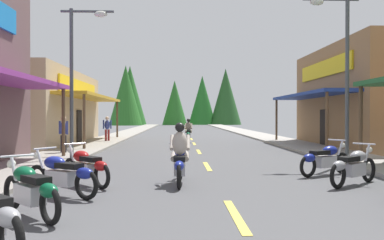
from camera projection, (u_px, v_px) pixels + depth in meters
name	position (u px, v px, depth m)	size (l,w,h in m)	color
ground	(191.00, 139.00, 31.11)	(9.38, 93.10, 0.10)	#4C4C4F
sidewalk_left	(113.00, 138.00, 30.90)	(2.56, 93.10, 0.12)	gray
sidewalk_right	(267.00, 137.00, 31.32)	(2.56, 93.10, 0.12)	#9E9991
centerline_dashes	(190.00, 136.00, 33.88)	(0.16, 67.82, 0.01)	#E0C64C
storefront_left_far	(29.00, 108.00, 25.11)	(8.05, 12.48, 4.50)	tan
storefront_right_far	(377.00, 97.00, 22.69)	(7.84, 10.65, 5.63)	olive
streetlamp_left	(80.00, 61.00, 15.41)	(2.02, 0.30, 5.85)	#474C51
streetlamp_right	(339.00, 55.00, 14.44)	(2.02, 0.30, 6.03)	#474C51
motorcycle_parked_right_4	(353.00, 166.00, 10.01)	(1.75, 1.39, 1.04)	black
motorcycle_parked_right_5	(325.00, 159.00, 11.69)	(1.89, 1.19, 1.04)	black
motorcycle_parked_left_1	(30.00, 189.00, 6.85)	(1.55, 1.62, 1.04)	black
motorcycle_parked_left_2	(62.00, 174.00, 8.63)	(1.86, 1.23, 1.04)	black
motorcycle_parked_left_3	(86.00, 166.00, 9.98)	(1.54, 1.63, 1.04)	black
rider_cruising_lead	(180.00, 158.00, 10.21)	(0.60, 2.14, 1.57)	black
rider_cruising_trailing	(188.00, 132.00, 27.12)	(0.60, 2.14, 1.57)	black
pedestrian_by_shop	(107.00, 127.00, 26.21)	(0.54, 0.37, 1.71)	maroon
pedestrian_browsing	(63.00, 132.00, 17.81)	(0.49, 0.42, 1.75)	black
treeline_backdrop	(169.00, 97.00, 79.05)	(25.75, 11.20, 11.64)	#266623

